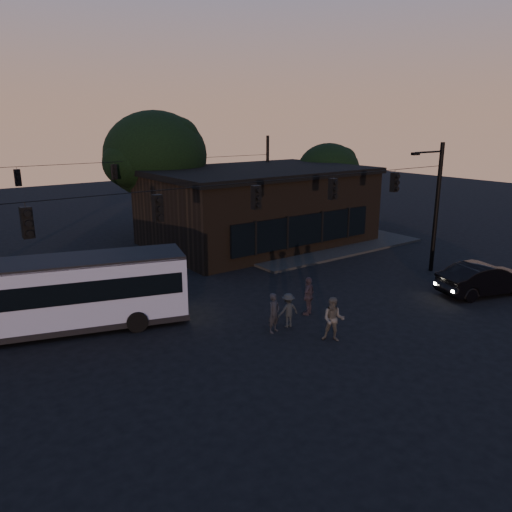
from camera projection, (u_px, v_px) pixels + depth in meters
ground at (317, 353)px, 19.25m from camera, size 120.00×120.00×0.00m
sidewalk_far_right at (306, 240)px, 36.98m from camera, size 14.00×10.00×0.15m
building at (258, 206)px, 36.10m from camera, size 15.40×10.41×5.40m
tree_behind at (155, 155)px, 37.00m from camera, size 7.60×7.60×9.43m
tree_right at (328, 170)px, 42.33m from camera, size 5.20×5.20×6.86m
signal_rig_near at (256, 223)px, 21.19m from camera, size 26.24×0.30×7.50m
signal_rig_far at (115, 189)px, 33.67m from camera, size 26.24×0.30×7.50m
bus at (51, 292)px, 20.78m from camera, size 11.34×5.68×3.12m
car at (485, 279)px, 25.53m from camera, size 5.30×3.13×1.65m
pedestrian_a at (274, 313)px, 20.95m from camera, size 0.72×0.57×1.72m
pedestrian_b at (333, 319)px, 20.10m from camera, size 1.12×1.13×1.84m
pedestrian_c at (309, 296)px, 22.86m from camera, size 1.14×0.87×1.80m
pedestrian_d at (288, 310)px, 21.51m from camera, size 1.04×0.68×1.52m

